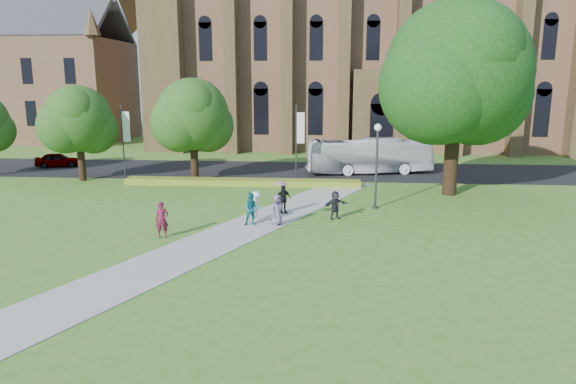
# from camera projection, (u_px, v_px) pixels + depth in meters

# --- Properties ---
(ground) EXTENTS (160.00, 160.00, 0.00)m
(ground) POSITION_uv_depth(u_px,v_px,m) (237.00, 236.00, 26.16)
(ground) COLOR #3E7122
(ground) RESTS_ON ground
(road) EXTENTS (160.00, 10.00, 0.02)m
(road) POSITION_uv_depth(u_px,v_px,m) (277.00, 170.00, 45.65)
(road) COLOR black
(road) RESTS_ON ground
(footpath) EXTENTS (15.58, 28.54, 0.04)m
(footpath) POSITION_uv_depth(u_px,v_px,m) (241.00, 230.00, 27.13)
(footpath) COLOR #B2B2A8
(footpath) RESTS_ON ground
(flower_hedge) EXTENTS (18.00, 1.40, 0.45)m
(flower_hedge) POSITION_uv_depth(u_px,v_px,m) (242.00, 182.00, 39.14)
(flower_hedge) COLOR gold
(flower_hedge) RESTS_ON ground
(cathedral) EXTENTS (52.60, 18.25, 28.00)m
(cathedral) POSITION_uv_depth(u_px,v_px,m) (376.00, 37.00, 61.38)
(cathedral) COLOR brown
(cathedral) RESTS_ON ground
(building_west) EXTENTS (22.00, 14.00, 18.30)m
(building_west) POSITION_uv_depth(u_px,v_px,m) (38.00, 71.00, 67.86)
(building_west) COLOR brown
(building_west) RESTS_ON ground
(streetlamp) EXTENTS (0.44, 0.44, 5.24)m
(streetlamp) POSITION_uv_depth(u_px,v_px,m) (377.00, 156.00, 31.22)
(streetlamp) COLOR #38383D
(streetlamp) RESTS_ON ground
(large_tree) EXTENTS (9.60, 9.60, 13.20)m
(large_tree) POSITION_uv_depth(u_px,v_px,m) (457.00, 72.00, 34.11)
(large_tree) COLOR #332114
(large_tree) RESTS_ON ground
(street_tree_0) EXTENTS (5.20, 5.20, 7.50)m
(street_tree_0) POSITION_uv_depth(u_px,v_px,m) (78.00, 119.00, 39.97)
(street_tree_0) COLOR #332114
(street_tree_0) RESTS_ON ground
(street_tree_1) EXTENTS (5.60, 5.60, 8.05)m
(street_tree_1) POSITION_uv_depth(u_px,v_px,m) (193.00, 115.00, 39.68)
(street_tree_1) COLOR #332114
(street_tree_1) RESTS_ON ground
(banner_pole_0) EXTENTS (0.70, 0.10, 6.00)m
(banner_pole_0) POSITION_uv_depth(u_px,v_px,m) (298.00, 138.00, 40.10)
(banner_pole_0) COLOR #38383D
(banner_pole_0) RESTS_ON ground
(banner_pole_1) EXTENTS (0.70, 0.10, 6.00)m
(banner_pole_1) POSITION_uv_depth(u_px,v_px,m) (124.00, 137.00, 41.21)
(banner_pole_1) COLOR #38383D
(banner_pole_1) RESTS_ON ground
(tour_coach) EXTENTS (11.02, 4.61, 2.99)m
(tour_coach) POSITION_uv_depth(u_px,v_px,m) (369.00, 156.00, 43.87)
(tour_coach) COLOR silver
(tour_coach) RESTS_ON road
(car_0) EXTENTS (4.16, 2.76, 1.31)m
(car_0) POSITION_uv_depth(u_px,v_px,m) (58.00, 160.00, 47.33)
(car_0) COLOR gray
(car_0) RESTS_ON road
(pedestrian_0) EXTENTS (0.76, 0.61, 1.82)m
(pedestrian_0) POSITION_uv_depth(u_px,v_px,m) (162.00, 220.00, 25.64)
(pedestrian_0) COLOR maroon
(pedestrian_0) RESTS_ON footpath
(pedestrian_1) EXTENTS (1.02, 0.88, 1.80)m
(pedestrian_1) POSITION_uv_depth(u_px,v_px,m) (252.00, 209.00, 27.82)
(pedestrian_1) COLOR #176875
(pedestrian_1) RESTS_ON footpath
(pedestrian_2) EXTENTS (1.12, 1.26, 1.69)m
(pedestrian_2) POSITION_uv_depth(u_px,v_px,m) (256.00, 206.00, 28.75)
(pedestrian_2) COLOR white
(pedestrian_2) RESTS_ON footpath
(pedestrian_3) EXTENTS (1.09, 0.95, 1.76)m
(pedestrian_3) POSITION_uv_depth(u_px,v_px,m) (283.00, 199.00, 30.35)
(pedestrian_3) COLOR black
(pedestrian_3) RESTS_ON footpath
(pedestrian_4) EXTENTS (0.97, 0.95, 1.69)m
(pedestrian_4) POSITION_uv_depth(u_px,v_px,m) (277.00, 210.00, 27.90)
(pedestrian_4) COLOR slate
(pedestrian_4) RESTS_ON footpath
(pedestrian_5) EXTENTS (1.53, 1.15, 1.61)m
(pedestrian_5) POSITION_uv_depth(u_px,v_px,m) (335.00, 205.00, 29.19)
(pedestrian_5) COLOR #25232A
(pedestrian_5) RESTS_ON footpath
(parasol) EXTENTS (0.95, 0.95, 0.64)m
(parasol) POSITION_uv_depth(u_px,v_px,m) (281.00, 189.00, 27.74)
(parasol) COLOR #ECA6B8
(parasol) RESTS_ON pedestrian_4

